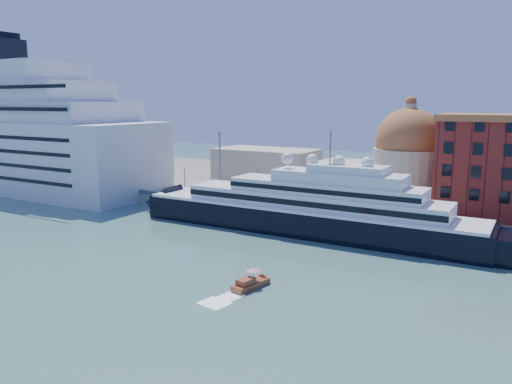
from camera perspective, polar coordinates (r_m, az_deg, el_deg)
The scene contains 9 objects.
ground at distance 94.20m, azimuth -5.18°, elevation -7.06°, with size 400.00×400.00×0.00m, color #3C6862.
quay at distance 122.29m, azimuth 3.98°, elevation -2.37°, with size 180.00×10.00×2.50m, color gray.
land at distance 159.56m, azimuth 10.43°, elevation 0.38°, with size 260.00×72.00×2.00m, color slate.
quay_fence at distance 117.95m, azimuth 3.04°, elevation -1.92°, with size 180.00×0.10×1.20m, color slate.
superyacht at distance 109.42m, azimuth 4.26°, elevation -2.17°, with size 86.56×12.00×25.87m.
service_barge at distance 144.34m, azimuth -17.29°, elevation -1.09°, with size 11.40×6.69×2.43m.
water_taxi at distance 77.13m, azimuth -0.68°, elevation -10.41°, with size 3.46×7.01×3.19m.
church at distance 139.89m, azimuth 10.66°, elevation 3.09°, with size 66.00×18.00×25.50m.
lamp_posts at distance 125.20m, azimuth -1.54°, elevation 1.94°, with size 120.80×2.40×18.00m.
Camera 1 is at (51.89, -73.45, 28.04)m, focal length 35.00 mm.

